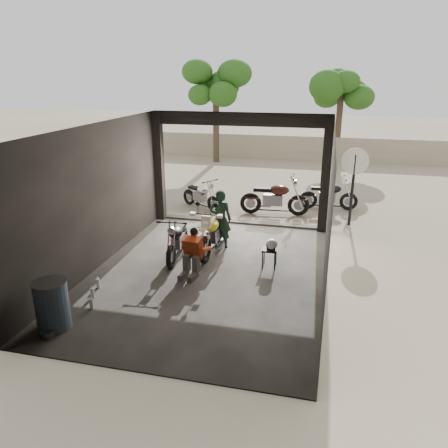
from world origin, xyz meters
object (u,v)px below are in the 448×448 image
at_px(left_bike, 177,237).
at_px(sign_post, 354,174).
at_px(outside_bike_c, 329,193).
at_px(rider, 220,219).
at_px(mechanic, 191,254).
at_px(oil_drum, 52,306).
at_px(stool, 270,252).
at_px(outside_bike_b, 275,195).
at_px(outside_bike_a, 201,193).
at_px(helmet, 272,244).
at_px(main_bike, 213,230).

xyz_separation_m(left_bike, sign_post, (4.08, 3.40, 0.98)).
distance_m(outside_bike_c, rider, 4.78).
bearing_deg(left_bike, mechanic, -60.71).
height_order(outside_bike_c, oil_drum, outside_bike_c).
bearing_deg(outside_bike_c, stool, 161.03).
bearing_deg(outside_bike_b, outside_bike_a, 82.33).
bearing_deg(outside_bike_a, mechanic, -134.98).
distance_m(outside_bike_c, mechanic, 6.42).
height_order(rider, helmet, rider).
distance_m(rider, sign_post, 4.19).
height_order(outside_bike_a, sign_post, sign_post).
bearing_deg(helmet, outside_bike_a, 134.41).
bearing_deg(outside_bike_a, outside_bike_c, -47.16).
xyz_separation_m(outside_bike_c, helmet, (-1.20, -4.95, 0.04)).
height_order(outside_bike_b, sign_post, sign_post).
bearing_deg(sign_post, stool, -115.49).
xyz_separation_m(outside_bike_a, stool, (2.80, -4.07, -0.11)).
bearing_deg(outside_bike_c, outside_bike_a, 97.04).
relative_size(outside_bike_b, sign_post, 0.83).
height_order(outside_bike_a, stool, outside_bike_a).
height_order(outside_bike_a, outside_bike_b, outside_bike_b).
distance_m(left_bike, outside_bike_b, 4.29).
height_order(outside_bike_c, rider, rider).
distance_m(outside_bike_c, sign_post, 1.84).
distance_m(rider, mechanic, 1.80).
height_order(left_bike, outside_bike_a, left_bike).
xyz_separation_m(main_bike, outside_bike_a, (-1.35, 3.50, -0.09)).
distance_m(rider, stool, 1.68).
xyz_separation_m(stool, sign_post, (1.87, 3.46, 1.12)).
distance_m(mechanic, helmet, 1.82).
relative_size(stool, helmet, 1.66).
distance_m(main_bike, mechanic, 1.43).
bearing_deg(oil_drum, outside_bike_c, 61.31).
bearing_deg(outside_bike_c, helmet, 161.64).
distance_m(outside_bike_a, stool, 4.94).
bearing_deg(main_bike, rider, 77.98).
bearing_deg(helmet, outside_bike_b, 105.84).
bearing_deg(sign_post, oil_drum, -124.18).
bearing_deg(mechanic, outside_bike_c, 72.51).
relative_size(helmet, oil_drum, 0.32).
bearing_deg(mechanic, sign_post, 60.00).
distance_m(main_bike, outside_bike_b, 3.54).
relative_size(main_bike, oil_drum, 2.01).
bearing_deg(rider, outside_bike_b, -110.61).
relative_size(main_bike, rider, 1.17).
bearing_deg(outside_bike_c, oil_drum, 146.57).
relative_size(outside_bike_a, oil_drum, 1.68).
bearing_deg(left_bike, sign_post, 34.41).
height_order(main_bike, stool, main_bike).
bearing_deg(main_bike, mechanic, -92.15).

